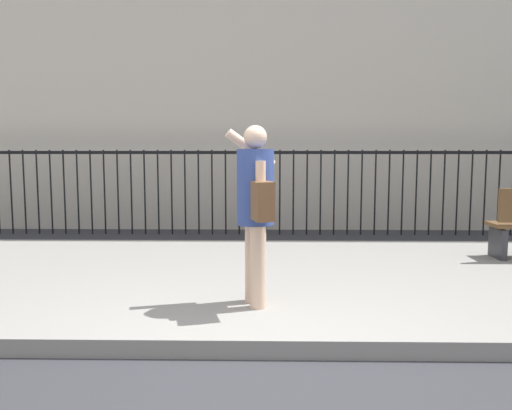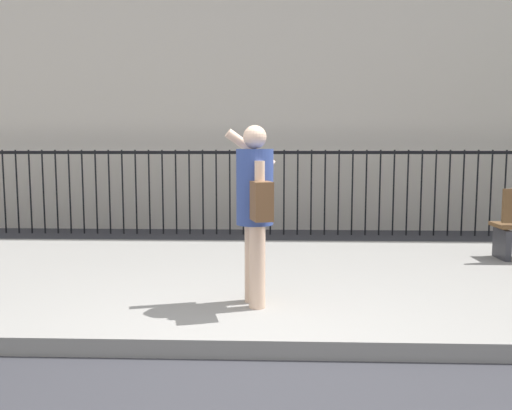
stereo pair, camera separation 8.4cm
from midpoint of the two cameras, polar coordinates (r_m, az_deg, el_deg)
ground_plane at (r=4.10m, az=-0.41°, el=-16.74°), size 60.00×60.00×0.00m
sidewalk at (r=6.17m, az=0.48°, el=-8.16°), size 28.00×4.40×0.15m
iron_fence at (r=9.69m, az=1.10°, el=2.69°), size 12.03×0.04×1.60m
pedestrian_on_phone at (r=4.71m, az=0.45°, el=0.30°), size 0.50×0.70×1.67m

